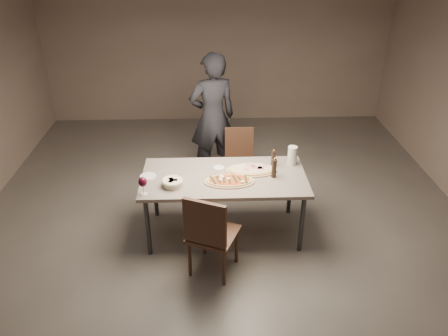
{
  "coord_description": "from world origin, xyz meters",
  "views": [
    {
      "loc": [
        -0.15,
        -4.14,
        3.12
      ],
      "look_at": [
        0.0,
        0.0,
        0.85
      ],
      "focal_mm": 35.0,
      "sensor_mm": 36.0,
      "label": 1
    }
  ],
  "objects_px": {
    "zucchini_pizza": "(229,181)",
    "diner": "(213,117)",
    "ham_pizza": "(251,170)",
    "bread_basket": "(172,182)",
    "carafe": "(292,156)",
    "dining_table": "(224,180)",
    "pepper_mill_left": "(273,158)",
    "chair_far": "(239,156)",
    "chair_near": "(210,232)"
  },
  "relations": [
    {
      "from": "chair_near",
      "to": "dining_table",
      "type": "bearing_deg",
      "value": 100.06
    },
    {
      "from": "bread_basket",
      "to": "carafe",
      "type": "distance_m",
      "value": 1.41
    },
    {
      "from": "bread_basket",
      "to": "chair_far",
      "type": "bearing_deg",
      "value": 56.67
    },
    {
      "from": "zucchini_pizza",
      "to": "bread_basket",
      "type": "relative_size",
      "value": 2.42
    },
    {
      "from": "pepper_mill_left",
      "to": "diner",
      "type": "height_order",
      "value": "diner"
    },
    {
      "from": "dining_table",
      "to": "ham_pizza",
      "type": "xyz_separation_m",
      "value": [
        0.31,
        0.1,
        0.07
      ]
    },
    {
      "from": "dining_table",
      "to": "chair_near",
      "type": "distance_m",
      "value": 0.75
    },
    {
      "from": "ham_pizza",
      "to": "diner",
      "type": "height_order",
      "value": "diner"
    },
    {
      "from": "zucchini_pizza",
      "to": "diner",
      "type": "bearing_deg",
      "value": 112.07
    },
    {
      "from": "ham_pizza",
      "to": "carafe",
      "type": "xyz_separation_m",
      "value": [
        0.48,
        0.15,
        0.09
      ]
    },
    {
      "from": "zucchini_pizza",
      "to": "diner",
      "type": "relative_size",
      "value": 0.31
    },
    {
      "from": "ham_pizza",
      "to": "bread_basket",
      "type": "distance_m",
      "value": 0.91
    },
    {
      "from": "dining_table",
      "to": "chair_near",
      "type": "bearing_deg",
      "value": -102.94
    },
    {
      "from": "dining_table",
      "to": "pepper_mill_left",
      "type": "xyz_separation_m",
      "value": [
        0.57,
        0.22,
        0.16
      ]
    },
    {
      "from": "zucchini_pizza",
      "to": "ham_pizza",
      "type": "xyz_separation_m",
      "value": [
        0.26,
        0.24,
        -0.0
      ]
    },
    {
      "from": "dining_table",
      "to": "zucchini_pizza",
      "type": "bearing_deg",
      "value": -68.77
    },
    {
      "from": "bread_basket",
      "to": "diner",
      "type": "xyz_separation_m",
      "value": [
        0.44,
        1.56,
        0.09
      ]
    },
    {
      "from": "carafe",
      "to": "chair_near",
      "type": "distance_m",
      "value": 1.39
    },
    {
      "from": "dining_table",
      "to": "zucchini_pizza",
      "type": "relative_size",
      "value": 3.31
    },
    {
      "from": "pepper_mill_left",
      "to": "carafe",
      "type": "xyz_separation_m",
      "value": [
        0.22,
        0.03,
        0.01
      ]
    },
    {
      "from": "zucchini_pizza",
      "to": "bread_basket",
      "type": "distance_m",
      "value": 0.6
    },
    {
      "from": "diner",
      "to": "bread_basket",
      "type": "bearing_deg",
      "value": 57.56
    },
    {
      "from": "bread_basket",
      "to": "pepper_mill_left",
      "type": "relative_size",
      "value": 1.08
    },
    {
      "from": "chair_near",
      "to": "bread_basket",
      "type": "bearing_deg",
      "value": 149.34
    },
    {
      "from": "bread_basket",
      "to": "carafe",
      "type": "height_order",
      "value": "carafe"
    },
    {
      "from": "chair_far",
      "to": "diner",
      "type": "height_order",
      "value": "diner"
    },
    {
      "from": "carafe",
      "to": "chair_near",
      "type": "relative_size",
      "value": 0.23
    },
    {
      "from": "diner",
      "to": "ham_pizza",
      "type": "bearing_deg",
      "value": 91.64
    },
    {
      "from": "bread_basket",
      "to": "pepper_mill_left",
      "type": "height_order",
      "value": "pepper_mill_left"
    },
    {
      "from": "carafe",
      "to": "diner",
      "type": "relative_size",
      "value": 0.12
    },
    {
      "from": "carafe",
      "to": "diner",
      "type": "distance_m",
      "value": 1.43
    },
    {
      "from": "chair_near",
      "to": "zucchini_pizza",
      "type": "bearing_deg",
      "value": 92.57
    },
    {
      "from": "bread_basket",
      "to": "chair_near",
      "type": "bearing_deg",
      "value": -53.66
    },
    {
      "from": "zucchini_pizza",
      "to": "ham_pizza",
      "type": "relative_size",
      "value": 0.93
    },
    {
      "from": "bread_basket",
      "to": "dining_table",
      "type": "bearing_deg",
      "value": 19.36
    },
    {
      "from": "carafe",
      "to": "chair_near",
      "type": "xyz_separation_m",
      "value": [
        -0.95,
        -0.96,
        -0.33
      ]
    },
    {
      "from": "dining_table",
      "to": "pepper_mill_left",
      "type": "relative_size",
      "value": 8.66
    },
    {
      "from": "zucchini_pizza",
      "to": "diner",
      "type": "distance_m",
      "value": 1.51
    },
    {
      "from": "zucchini_pizza",
      "to": "bread_basket",
      "type": "height_order",
      "value": "bread_basket"
    },
    {
      "from": "ham_pizza",
      "to": "carafe",
      "type": "relative_size",
      "value": 2.65
    },
    {
      "from": "zucchini_pizza",
      "to": "pepper_mill_left",
      "type": "height_order",
      "value": "pepper_mill_left"
    },
    {
      "from": "ham_pizza",
      "to": "diner",
      "type": "bearing_deg",
      "value": 131.96
    },
    {
      "from": "carafe",
      "to": "chair_far",
      "type": "xyz_separation_m",
      "value": [
        -0.54,
        0.76,
        -0.39
      ]
    },
    {
      "from": "bread_basket",
      "to": "chair_near",
      "type": "height_order",
      "value": "chair_near"
    },
    {
      "from": "chair_far",
      "to": "diner",
      "type": "distance_m",
      "value": 0.65
    },
    {
      "from": "carafe",
      "to": "chair_far",
      "type": "distance_m",
      "value": 1.01
    },
    {
      "from": "ham_pizza",
      "to": "carafe",
      "type": "height_order",
      "value": "carafe"
    },
    {
      "from": "chair_far",
      "to": "dining_table",
      "type": "bearing_deg",
      "value": 76.35
    },
    {
      "from": "dining_table",
      "to": "chair_near",
      "type": "height_order",
      "value": "chair_near"
    },
    {
      "from": "pepper_mill_left",
      "to": "chair_far",
      "type": "height_order",
      "value": "pepper_mill_left"
    }
  ]
}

